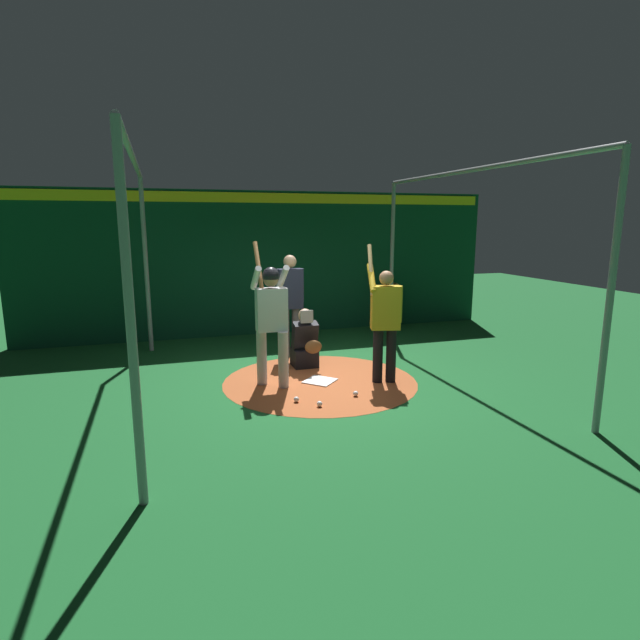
# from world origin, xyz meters

# --- Properties ---
(ground_plane) EXTENTS (26.08, 26.08, 0.00)m
(ground_plane) POSITION_xyz_m (0.00, 0.00, 0.00)
(ground_plane) COLOR #195B28
(dirt_circle) EXTENTS (2.92, 2.92, 0.01)m
(dirt_circle) POSITION_xyz_m (0.00, 0.00, 0.00)
(dirt_circle) COLOR #AD562D
(dirt_circle) RESTS_ON ground
(home_plate) EXTENTS (0.59, 0.59, 0.01)m
(home_plate) POSITION_xyz_m (0.00, 0.00, 0.01)
(home_plate) COLOR white
(home_plate) RESTS_ON dirt_circle
(batter) EXTENTS (0.68, 0.49, 2.10)m
(batter) POSITION_xyz_m (-0.04, -0.73, 1.07)
(batter) COLOR #B3B3B7
(batter) RESTS_ON ground
(catcher) EXTENTS (0.58, 0.40, 0.99)m
(catcher) POSITION_xyz_m (-0.82, 0.00, 0.39)
(catcher) COLOR black
(catcher) RESTS_ON ground
(umpire) EXTENTS (0.23, 0.49, 1.81)m
(umpire) POSITION_xyz_m (-1.51, -0.07, 1.03)
(umpire) COLOR #4C4C51
(umpire) RESTS_ON ground
(visitor) EXTENTS (0.62, 0.51, 2.05)m
(visitor) POSITION_xyz_m (0.29, 0.91, 0.98)
(visitor) COLOR black
(visitor) RESTS_ON ground
(back_wall) EXTENTS (0.23, 10.08, 3.01)m
(back_wall) POSITION_xyz_m (-3.63, 0.00, 1.52)
(back_wall) COLOR #0C3D26
(back_wall) RESTS_ON ground
(cage_frame) EXTENTS (5.55, 4.99, 3.20)m
(cage_frame) POSITION_xyz_m (0.00, 0.00, 2.21)
(cage_frame) COLOR gray
(cage_frame) RESTS_ON ground
(bat_rack) EXTENTS (0.82, 0.19, 1.05)m
(bat_rack) POSITION_xyz_m (-3.38, 2.74, 0.49)
(bat_rack) COLOR olive
(bat_rack) RESTS_ON ground
(baseball_0) EXTENTS (0.07, 0.07, 0.07)m
(baseball_0) POSITION_xyz_m (1.01, -0.33, 0.04)
(baseball_0) COLOR white
(baseball_0) RESTS_ON dirt_circle
(baseball_1) EXTENTS (0.07, 0.07, 0.07)m
(baseball_1) POSITION_xyz_m (0.76, -0.57, 0.04)
(baseball_1) COLOR white
(baseball_1) RESTS_ON dirt_circle
(baseball_2) EXTENTS (0.07, 0.07, 0.07)m
(baseball_2) POSITION_xyz_m (0.79, 0.27, 0.04)
(baseball_2) COLOR white
(baseball_2) RESTS_ON dirt_circle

